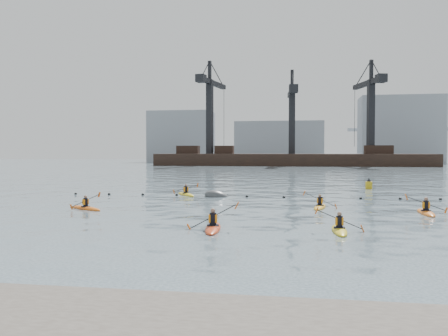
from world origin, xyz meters
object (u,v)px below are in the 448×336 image
(kayaker_5, at_px, (186,194))
(kayaker_1, at_px, (339,229))
(kayaker_2, at_px, (86,208))
(kayaker_4, at_px, (426,212))
(kayaker_0, at_px, (213,227))
(mooring_buoy, at_px, (216,197))
(kayaker_3, at_px, (320,206))
(nav_buoy, at_px, (369,185))

(kayaker_5, bearing_deg, kayaker_1, -89.60)
(kayaker_2, xyz_separation_m, kayaker_4, (21.14, 1.17, 0.01))
(kayaker_0, relative_size, mooring_buoy, 1.81)
(kayaker_4, height_order, mooring_buoy, kayaker_4)
(kayaker_1, bearing_deg, kayaker_2, 157.71)
(kayaker_1, bearing_deg, kayaker_3, 92.49)
(kayaker_1, height_order, kayaker_3, kayaker_1)
(kayaker_1, bearing_deg, kayaker_5, 123.61)
(kayaker_3, bearing_deg, kayaker_0, -109.83)
(kayaker_1, bearing_deg, mooring_buoy, 118.01)
(kayaker_1, bearing_deg, kayaker_0, -177.07)
(kayaker_0, relative_size, kayaker_5, 1.14)
(kayaker_0, bearing_deg, kayaker_1, -3.47)
(kayaker_1, distance_m, kayaker_4, 9.21)
(kayaker_4, xyz_separation_m, nav_buoy, (-0.70, 19.02, 0.26))
(kayaker_0, distance_m, kayaker_3, 11.04)
(kayaker_0, height_order, nav_buoy, kayaker_0)
(kayaker_3, bearing_deg, nav_buoy, 81.67)
(nav_buoy, bearing_deg, kayaker_1, -100.63)
(kayaker_3, relative_size, kayaker_5, 1.04)
(kayaker_1, distance_m, kayaker_2, 16.67)
(kayaker_0, height_order, kayaker_3, kayaker_0)
(kayaker_0, xyz_separation_m, kayaker_4, (11.56, 7.67, -0.00))
(kayaker_2, height_order, kayaker_5, kayaker_2)
(kayaker_3, height_order, nav_buoy, kayaker_3)
(kayaker_3, xyz_separation_m, kayaker_4, (6.16, -1.96, 0.01))
(kayaker_3, relative_size, mooring_buoy, 1.65)
(kayaker_0, relative_size, nav_buoy, 2.97)
(kayaker_4, bearing_deg, mooring_buoy, -29.13)
(kayaker_1, distance_m, kayaker_5, 20.30)
(kayaker_0, distance_m, kayaker_4, 13.87)
(kayaker_2, relative_size, mooring_buoy, 1.52)
(kayaker_1, bearing_deg, kayaker_4, 51.51)
(kayaker_2, distance_m, kayaker_3, 15.30)
(kayaker_4, height_order, kayaker_5, kayaker_4)
(kayaker_0, distance_m, nav_buoy, 28.81)
(kayaker_4, relative_size, nav_buoy, 2.89)
(kayaker_2, relative_size, kayaker_3, 0.92)
(kayaker_0, bearing_deg, nav_buoy, 60.68)
(kayaker_1, height_order, kayaker_5, kayaker_1)
(kayaker_3, distance_m, nav_buoy, 17.91)
(kayaker_3, xyz_separation_m, nav_buoy, (5.47, 17.06, 0.27))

